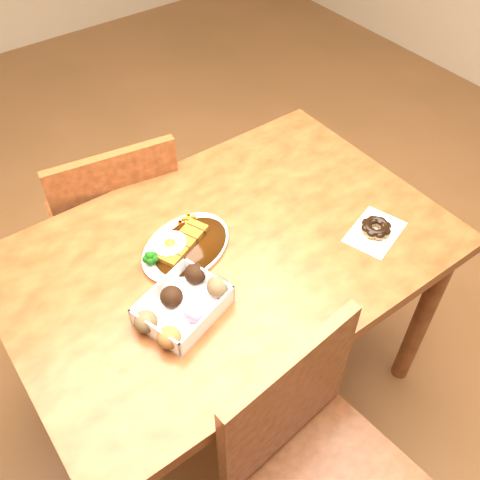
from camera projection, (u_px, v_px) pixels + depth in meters
ground at (232, 383)px, 2.00m from camera, size 6.00×6.00×0.00m
table at (229, 272)px, 1.53m from camera, size 1.20×0.80×0.75m
chair_far at (118, 223)px, 1.90m from camera, size 0.48×0.48×0.87m
chair_near at (319, 473)px, 1.31m from camera, size 0.46×0.46×0.87m
katsu_curry_plate at (184, 246)px, 1.44m from camera, size 0.32×0.27×0.05m
donut_box at (183, 305)px, 1.29m from camera, size 0.25×0.21×0.06m
pon_de_ring at (376, 228)px, 1.48m from camera, size 0.20×0.17×0.03m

